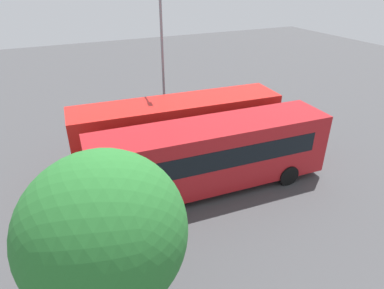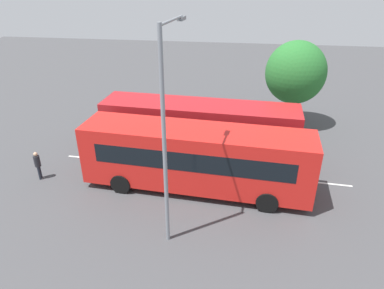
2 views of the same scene
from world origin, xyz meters
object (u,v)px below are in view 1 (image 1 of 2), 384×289
(bus_far_left, at_px, (213,154))
(pedestrian, at_px, (295,115))
(street_lamp, at_px, (163,54))
(depot_tree, at_px, (105,235))
(bus_center_left, at_px, (179,127))

(bus_far_left, relative_size, pedestrian, 7.13)
(street_lamp, height_order, depot_tree, street_lamp)
(pedestrian, xyz_separation_m, depot_tree, (-14.10, -9.35, 2.92))
(street_lamp, bearing_deg, pedestrian, 73.42)
(bus_center_left, relative_size, street_lamp, 1.32)
(pedestrian, height_order, depot_tree, depot_tree)
(pedestrian, bearing_deg, street_lamp, -38.62)
(bus_center_left, bearing_deg, pedestrian, 6.07)
(bus_far_left, xyz_separation_m, street_lamp, (0.31, 7.14, 3.16))
(bus_center_left, height_order, depot_tree, depot_tree)
(bus_far_left, xyz_separation_m, bus_center_left, (-0.28, 3.49, 0.00))
(bus_center_left, distance_m, street_lamp, 4.86)
(bus_center_left, height_order, pedestrian, bus_center_left)
(street_lamp, bearing_deg, depot_tree, -19.72)
(street_lamp, distance_m, depot_tree, 14.19)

